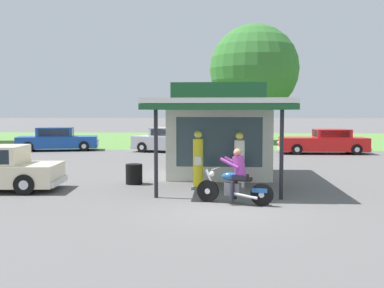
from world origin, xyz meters
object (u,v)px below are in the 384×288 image
(gas_pump_offside, at_px, (239,164))
(motorcycle_with_rider, at_px, (236,181))
(parked_car_back_row_centre_right, at_px, (57,140))
(gas_pump_nearside, at_px, (198,163))
(spare_tire_stack, at_px, (134,174))
(parked_car_second_row_spare, at_px, (172,141))
(parked_car_back_row_left, at_px, (325,142))

(gas_pump_offside, bearing_deg, motorcycle_with_rider, -94.40)
(motorcycle_with_rider, height_order, parked_car_back_row_centre_right, motorcycle_with_rider)
(motorcycle_with_rider, distance_m, parked_car_back_row_centre_right, 20.18)
(gas_pump_nearside, height_order, spare_tire_stack, gas_pump_nearside)
(parked_car_second_row_spare, height_order, spare_tire_stack, parked_car_second_row_spare)
(gas_pump_nearside, distance_m, parked_car_second_row_spare, 13.82)
(gas_pump_nearside, distance_m, parked_car_back_row_left, 15.03)
(parked_car_back_row_left, xyz_separation_m, spare_tire_stack, (-9.41, -12.33, -0.33))
(motorcycle_with_rider, relative_size, parked_car_second_row_spare, 0.40)
(parked_car_second_row_spare, xyz_separation_m, parked_car_back_row_centre_right, (-7.70, 0.73, -0.01))
(parked_car_back_row_centre_right, relative_size, spare_tire_stack, 7.73)
(motorcycle_with_rider, height_order, parked_car_back_row_left, motorcycle_with_rider)
(gas_pump_nearside, height_order, parked_car_second_row_spare, gas_pump_nearside)
(gas_pump_offside, relative_size, parked_car_back_row_centre_right, 0.35)
(parked_car_back_row_left, bearing_deg, parked_car_back_row_centre_right, 176.49)
(parked_car_back_row_centre_right, bearing_deg, gas_pump_nearside, -54.77)
(motorcycle_with_rider, xyz_separation_m, spare_tire_stack, (-3.56, 3.32, -0.29))
(gas_pump_nearside, relative_size, parked_car_back_row_left, 0.36)
(spare_tire_stack, bearing_deg, gas_pump_nearside, -21.73)
(parked_car_back_row_left, bearing_deg, gas_pump_offside, -113.12)
(spare_tire_stack, bearing_deg, parked_car_second_row_spare, 90.27)
(gas_pump_offside, xyz_separation_m, parked_car_second_row_spare, (-3.80, 13.60, -0.17))
(parked_car_back_row_centre_right, bearing_deg, motorcycle_with_rider, -55.90)
(gas_pump_offside, height_order, parked_car_back_row_left, gas_pump_offside)
(gas_pump_offside, distance_m, parked_car_back_row_centre_right, 18.37)
(parked_car_back_row_centre_right, bearing_deg, parked_car_back_row_left, -3.51)
(gas_pump_nearside, xyz_separation_m, parked_car_second_row_spare, (-2.42, 13.60, -0.19))
(gas_pump_nearside, distance_m, parked_car_back_row_centre_right, 17.54)
(gas_pump_offside, bearing_deg, gas_pump_nearside, 180.00)
(parked_car_back_row_left, relative_size, parked_car_second_row_spare, 1.00)
(motorcycle_with_rider, bearing_deg, spare_tire_stack, 136.95)
(gas_pump_nearside, relative_size, motorcycle_with_rider, 0.92)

